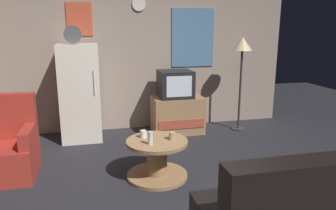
# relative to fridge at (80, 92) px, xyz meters

# --- Properties ---
(ground_plane) EXTENTS (12.00, 12.00, 0.00)m
(ground_plane) POSITION_rel_fridge_xyz_m (1.03, -2.01, -0.75)
(ground_plane) COLOR #232328
(wall_with_art) EXTENTS (5.20, 0.12, 2.50)m
(wall_with_art) POSITION_rel_fridge_xyz_m (1.03, 0.44, 0.50)
(wall_with_art) COLOR gray
(wall_with_art) RESTS_ON ground_plane
(fridge) EXTENTS (0.60, 0.62, 1.77)m
(fridge) POSITION_rel_fridge_xyz_m (0.00, 0.00, 0.00)
(fridge) COLOR silver
(fridge) RESTS_ON ground_plane
(tv_stand) EXTENTS (0.84, 0.53, 0.62)m
(tv_stand) POSITION_rel_fridge_xyz_m (1.56, -0.04, -0.45)
(tv_stand) COLOR #9E754C
(tv_stand) RESTS_ON ground_plane
(crt_tv) EXTENTS (0.54, 0.51, 0.44)m
(crt_tv) POSITION_rel_fridge_xyz_m (1.52, -0.04, 0.08)
(crt_tv) COLOR black
(crt_tv) RESTS_ON tv_stand
(standing_lamp) EXTENTS (0.32, 0.32, 1.59)m
(standing_lamp) POSITION_rel_fridge_xyz_m (2.65, -0.12, 0.60)
(standing_lamp) COLOR #332D28
(standing_lamp) RESTS_ON ground_plane
(coffee_table) EXTENTS (0.72, 0.72, 0.46)m
(coffee_table) POSITION_rel_fridge_xyz_m (0.90, -1.62, -0.52)
(coffee_table) COLOR #9E754C
(coffee_table) RESTS_ON ground_plane
(wine_glass) EXTENTS (0.05, 0.05, 0.15)m
(wine_glass) POSITION_rel_fridge_xyz_m (0.80, -1.73, -0.22)
(wine_glass) COLOR silver
(wine_glass) RESTS_ON coffee_table
(mug_ceramic_white) EXTENTS (0.08, 0.08, 0.09)m
(mug_ceramic_white) POSITION_rel_fridge_xyz_m (0.76, -1.49, -0.25)
(mug_ceramic_white) COLOR silver
(mug_ceramic_white) RESTS_ON coffee_table
(mug_ceramic_tan) EXTENTS (0.08, 0.08, 0.09)m
(mug_ceramic_tan) POSITION_rel_fridge_xyz_m (1.07, -1.63, -0.25)
(mug_ceramic_tan) COLOR tan
(mug_ceramic_tan) RESTS_ON coffee_table
(armchair) EXTENTS (0.68, 0.68, 0.96)m
(armchair) POSITION_rel_fridge_xyz_m (-0.85, -1.16, -0.42)
(armchair) COLOR #A52D23
(armchair) RESTS_ON ground_plane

